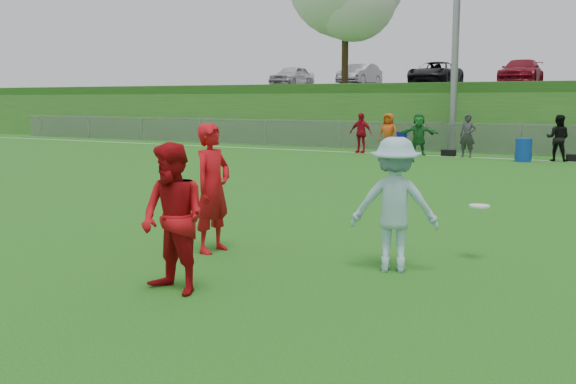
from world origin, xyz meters
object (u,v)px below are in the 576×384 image
Objects in this scene: player_red_center at (173,219)px; frisbee at (480,206)px; player_red_left at (213,188)px; player_blue at (395,205)px; recycling_bin at (523,150)px.

player_red_center is 6.18× the size of frisbee.
player_red_left is 1.08× the size of player_blue.
player_red_center is at bearing -93.14° from recycling_bin.
player_red_left is at bearing -158.92° from frisbee.
frisbee is at bearing 61.06° from player_red_center.
recycling_bin is at bearing 97.98° from player_red_center.
frisbee is (0.86, 1.11, -0.11)m from player_blue.
player_red_center is 4.32m from frisbee.
player_red_left is 2.08m from player_red_center.
recycling_bin is (-1.75, 15.49, -0.35)m from frisbee.
player_red_left is at bearing 123.76° from player_red_center.
player_blue is 2.08× the size of recycling_bin.
player_red_center is 2.91m from player_blue.
player_red_left is 1.08× the size of player_red_center.
player_red_left is 6.68× the size of frisbee.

